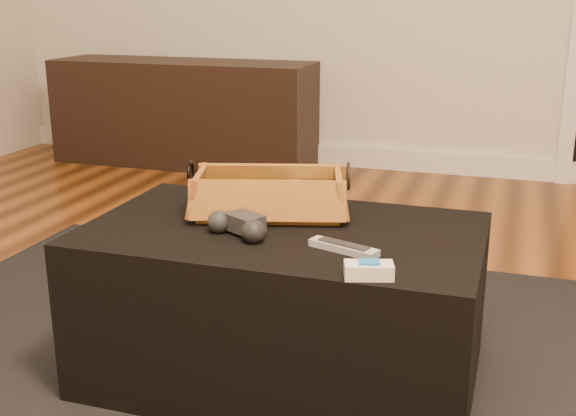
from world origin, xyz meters
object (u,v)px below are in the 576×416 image
(ottoman, at_px, (283,303))
(wicker_basket, at_px, (269,197))
(tv_remote, at_px, (261,207))
(game_controller, at_px, (239,225))
(silver_remote, at_px, (344,247))
(cream_gadget, at_px, (369,270))
(media_cabinet, at_px, (184,113))

(ottoman, bearing_deg, wicker_basket, 127.19)
(tv_remote, bearing_deg, game_controller, -110.65)
(wicker_basket, relative_size, silver_remote, 2.62)
(cream_gadget, bearing_deg, ottoman, 136.85)
(game_controller, xyz_separation_m, cream_gadget, (0.36, -0.16, -0.01))
(game_controller, bearing_deg, wicker_basket, 86.18)
(media_cabinet, height_order, tv_remote, media_cabinet)
(ottoman, distance_m, tv_remote, 0.26)
(tv_remote, xyz_separation_m, game_controller, (0.00, -0.16, 0.00))
(wicker_basket, xyz_separation_m, game_controller, (-0.01, -0.19, -0.02))
(ottoman, xyz_separation_m, wicker_basket, (-0.07, 0.09, 0.26))
(tv_remote, bearing_deg, media_cabinet, 98.87)
(wicker_basket, bearing_deg, silver_remote, -39.26)
(ottoman, relative_size, game_controller, 5.45)
(media_cabinet, height_order, ottoman, media_cabinet)
(wicker_basket, bearing_deg, ottoman, -52.81)
(ottoman, height_order, silver_remote, silver_remote)
(tv_remote, relative_size, wicker_basket, 0.48)
(silver_remote, xyz_separation_m, cream_gadget, (0.09, -0.14, 0.01))
(silver_remote, bearing_deg, ottoman, 147.59)
(silver_remote, bearing_deg, game_controller, 174.80)
(media_cabinet, relative_size, ottoman, 1.56)
(game_controller, bearing_deg, cream_gadget, -24.69)
(cream_gadget, bearing_deg, silver_remote, 122.34)
(tv_remote, relative_size, silver_remote, 1.26)
(tv_remote, xyz_separation_m, silver_remote, (0.27, -0.19, -0.02))
(game_controller, xyz_separation_m, silver_remote, (0.27, -0.02, -0.02))
(silver_remote, bearing_deg, wicker_basket, 140.74)
(silver_remote, relative_size, cream_gadget, 1.55)
(cream_gadget, bearing_deg, game_controller, 155.31)
(media_cabinet, distance_m, wicker_basket, 2.50)
(cream_gadget, bearing_deg, media_cabinet, 123.52)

